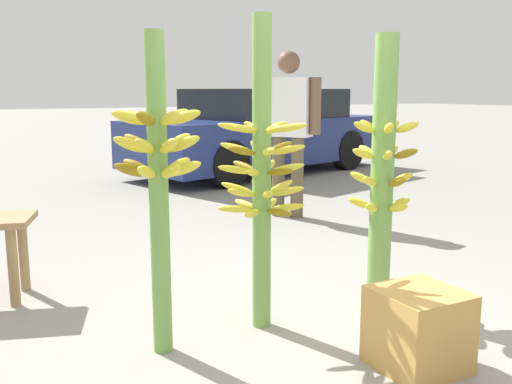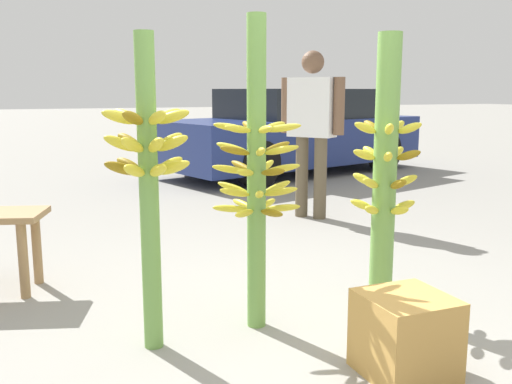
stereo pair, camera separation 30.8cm
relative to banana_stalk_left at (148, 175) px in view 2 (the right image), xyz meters
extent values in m
plane|color=gray|center=(0.65, -0.37, -0.87)|extent=(80.00, 80.00, 0.00)
cylinder|color=#6B9E47|center=(0.00, 0.00, -0.10)|extent=(0.09, 0.09, 1.54)
ellipsoid|color=olive|center=(-0.08, -0.09, 0.27)|extent=(0.15, 0.17, 0.10)
ellipsoid|color=gold|center=(0.02, -0.12, 0.27)|extent=(0.08, 0.18, 0.10)
ellipsoid|color=gold|center=(0.11, -0.06, 0.27)|extent=(0.18, 0.13, 0.10)
ellipsoid|color=gold|center=(0.11, 0.05, 0.27)|extent=(0.18, 0.12, 0.10)
ellipsoid|color=gold|center=(0.03, 0.12, 0.27)|extent=(0.09, 0.18, 0.10)
ellipsoid|color=gold|center=(-0.07, 0.10, 0.27)|extent=(0.15, 0.17, 0.10)
ellipsoid|color=gold|center=(-0.12, 0.00, 0.27)|extent=(0.18, 0.06, 0.10)
ellipsoid|color=gold|center=(0.04, 0.11, 0.15)|extent=(0.11, 0.18, 0.11)
ellipsoid|color=olive|center=(-0.07, 0.10, 0.15)|extent=(0.14, 0.18, 0.11)
ellipsoid|color=gold|center=(-0.12, 0.01, 0.15)|extent=(0.18, 0.07, 0.11)
ellipsoid|color=gold|center=(-0.09, -0.09, 0.15)|extent=(0.16, 0.16, 0.11)
ellipsoid|color=gold|center=(0.01, -0.12, 0.15)|extent=(0.07, 0.18, 0.11)
ellipsoid|color=gold|center=(0.10, -0.06, 0.15)|extent=(0.18, 0.14, 0.11)
ellipsoid|color=gold|center=(0.11, 0.04, 0.15)|extent=(0.18, 0.11, 0.11)
ellipsoid|color=gold|center=(0.11, 0.05, 0.04)|extent=(0.18, 0.11, 0.10)
ellipsoid|color=gold|center=(0.03, 0.12, 0.04)|extent=(0.10, 0.18, 0.10)
ellipsoid|color=olive|center=(-0.07, 0.10, 0.04)|extent=(0.14, 0.17, 0.10)
ellipsoid|color=olive|center=(-0.12, 0.01, 0.04)|extent=(0.18, 0.06, 0.10)
ellipsoid|color=gold|center=(-0.08, -0.09, 0.04)|extent=(0.16, 0.17, 0.10)
ellipsoid|color=gold|center=(0.02, -0.12, 0.04)|extent=(0.08, 0.18, 0.10)
ellipsoid|color=gold|center=(0.11, -0.06, 0.04)|extent=(0.18, 0.13, 0.10)
cylinder|color=#6B9E47|center=(0.58, 0.05, -0.05)|extent=(0.10, 0.10, 1.65)
ellipsoid|color=gold|center=(0.70, 0.11, 0.21)|extent=(0.19, 0.12, 0.07)
ellipsoid|color=olive|center=(0.59, 0.18, 0.21)|extent=(0.05, 0.19, 0.07)
ellipsoid|color=gold|center=(0.46, 0.12, 0.21)|extent=(0.18, 0.14, 0.07)
ellipsoid|color=gold|center=(0.45, -0.02, 0.21)|extent=(0.19, 0.12, 0.07)
ellipsoid|color=gold|center=(0.57, -0.09, 0.21)|extent=(0.05, 0.19, 0.07)
ellipsoid|color=gold|center=(0.69, -0.03, 0.21)|extent=(0.18, 0.14, 0.07)
ellipsoid|color=olive|center=(0.71, 0.08, 0.10)|extent=(0.20, 0.09, 0.08)
ellipsoid|color=olive|center=(0.61, 0.18, 0.10)|extent=(0.08, 0.20, 0.08)
ellipsoid|color=gold|center=(0.48, 0.14, 0.10)|extent=(0.16, 0.16, 0.08)
ellipsoid|color=olive|center=(0.45, 0.01, 0.10)|extent=(0.20, 0.09, 0.08)
ellipsoid|color=gold|center=(0.54, -0.09, 0.10)|extent=(0.08, 0.20, 0.08)
ellipsoid|color=gold|center=(0.68, -0.05, 0.10)|extent=(0.16, 0.16, 0.08)
ellipsoid|color=olive|center=(0.54, 0.18, -0.01)|extent=(0.08, 0.20, 0.07)
ellipsoid|color=gold|center=(0.44, 0.08, -0.01)|extent=(0.20, 0.09, 0.07)
ellipsoid|color=gold|center=(0.48, -0.05, -0.01)|extent=(0.16, 0.16, 0.07)
ellipsoid|color=olive|center=(0.61, -0.09, -0.01)|extent=(0.08, 0.20, 0.07)
ellipsoid|color=gold|center=(0.71, 0.01, -0.01)|extent=(0.20, 0.09, 0.07)
ellipsoid|color=gold|center=(0.68, 0.14, -0.01)|extent=(0.16, 0.16, 0.07)
ellipsoid|color=gold|center=(0.71, 0.08, -0.12)|extent=(0.20, 0.08, 0.08)
ellipsoid|color=gold|center=(0.62, 0.18, -0.12)|extent=(0.09, 0.20, 0.08)
ellipsoid|color=gold|center=(0.48, 0.14, -0.12)|extent=(0.16, 0.16, 0.08)
ellipsoid|color=gold|center=(0.44, 0.01, -0.12)|extent=(0.20, 0.08, 0.08)
ellipsoid|color=gold|center=(0.54, -0.09, -0.12)|extent=(0.09, 0.20, 0.08)
ellipsoid|color=gold|center=(0.67, -0.05, -0.12)|extent=(0.16, 0.16, 0.08)
ellipsoid|color=gold|center=(0.71, 0.00, -0.22)|extent=(0.19, 0.10, 0.05)
ellipsoid|color=gold|center=(0.68, 0.14, -0.22)|extent=(0.17, 0.15, 0.05)
ellipsoid|color=gold|center=(0.55, 0.18, -0.22)|extent=(0.07, 0.19, 0.05)
ellipsoid|color=gold|center=(0.45, 0.09, -0.22)|extent=(0.19, 0.10, 0.05)
ellipsoid|color=gold|center=(0.47, -0.05, -0.22)|extent=(0.17, 0.15, 0.05)
ellipsoid|color=olive|center=(0.61, -0.09, -0.22)|extent=(0.07, 0.19, 0.05)
cylinder|color=#6B9E47|center=(1.35, 0.00, -0.08)|extent=(0.13, 0.13, 1.59)
ellipsoid|color=gold|center=(1.43, -0.10, 0.19)|extent=(0.13, 0.14, 0.09)
ellipsoid|color=gold|center=(1.46, 0.05, 0.19)|extent=(0.15, 0.10, 0.09)
ellipsoid|color=olive|center=(1.33, 0.12, 0.19)|extent=(0.06, 0.15, 0.09)
ellipsoid|color=gold|center=(1.22, 0.02, 0.19)|extent=(0.15, 0.07, 0.09)
ellipsoid|color=gold|center=(1.28, -0.12, 0.19)|extent=(0.11, 0.15, 0.09)
ellipsoid|color=olive|center=(1.43, -0.10, 0.04)|extent=(0.13, 0.14, 0.09)
ellipsoid|color=gold|center=(1.46, 0.05, 0.04)|extent=(0.15, 0.10, 0.09)
ellipsoid|color=gold|center=(1.33, 0.12, 0.04)|extent=(0.06, 0.15, 0.09)
ellipsoid|color=gold|center=(1.22, 0.02, 0.04)|extent=(0.15, 0.07, 0.09)
ellipsoid|color=gold|center=(1.28, -0.12, 0.04)|extent=(0.11, 0.15, 0.09)
ellipsoid|color=gold|center=(1.27, 0.10, -0.11)|extent=(0.12, 0.14, 0.09)
ellipsoid|color=gold|center=(1.23, -0.05, -0.11)|extent=(0.15, 0.09, 0.09)
ellipsoid|color=olive|center=(1.35, -0.13, -0.11)|extent=(0.05, 0.14, 0.09)
ellipsoid|color=gold|center=(1.47, -0.04, -0.11)|extent=(0.15, 0.09, 0.09)
ellipsoid|color=gold|center=(1.42, 0.10, -0.11)|extent=(0.12, 0.14, 0.09)
ellipsoid|color=gold|center=(1.47, -0.03, -0.26)|extent=(0.15, 0.07, 0.08)
ellipsoid|color=gold|center=(1.41, 0.11, -0.26)|extent=(0.11, 0.15, 0.08)
ellipsoid|color=gold|center=(1.26, 0.09, -0.26)|extent=(0.13, 0.14, 0.08)
ellipsoid|color=gold|center=(1.23, -0.06, -0.26)|extent=(0.15, 0.10, 0.08)
ellipsoid|color=gold|center=(1.36, -0.13, -0.26)|extent=(0.07, 0.15, 0.08)
cylinder|color=brown|center=(2.05, 2.42, -0.47)|extent=(0.18, 0.18, 0.82)
cylinder|color=brown|center=(2.17, 2.26, -0.47)|extent=(0.18, 0.18, 0.82)
cube|color=white|center=(2.11, 2.34, 0.23)|extent=(0.44, 0.49, 0.58)
cylinder|color=brown|center=(1.94, 2.57, 0.25)|extent=(0.15, 0.15, 0.55)
cylinder|color=brown|center=(2.28, 2.11, 0.25)|extent=(0.15, 0.15, 0.55)
sphere|color=brown|center=(2.11, 2.34, 0.67)|extent=(0.22, 0.22, 0.22)
cylinder|color=#99754C|center=(-0.51, 1.24, -0.64)|extent=(0.06, 0.06, 0.48)
cylinder|color=#99754C|center=(-0.59, 0.98, -0.64)|extent=(0.06, 0.06, 0.48)
cube|color=navy|center=(3.34, 5.28, -0.36)|extent=(4.46, 2.76, 0.68)
cube|color=black|center=(3.50, 5.32, 0.20)|extent=(2.63, 2.11, 0.44)
cylinder|color=black|center=(2.31, 4.19, -0.56)|extent=(0.66, 0.37, 0.63)
cylinder|color=black|center=(1.89, 5.63, -0.56)|extent=(0.66, 0.37, 0.63)
cylinder|color=black|center=(4.79, 4.92, -0.56)|extent=(0.66, 0.37, 0.63)
cylinder|color=black|center=(4.36, 6.36, -0.56)|extent=(0.66, 0.37, 0.63)
cube|color=#C69347|center=(0.99, -0.72, -0.69)|extent=(0.37, 0.37, 0.37)
camera|label=1|loc=(-0.83, -2.56, 0.40)|focal=40.00mm
camera|label=2|loc=(-0.55, -2.69, 0.40)|focal=40.00mm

